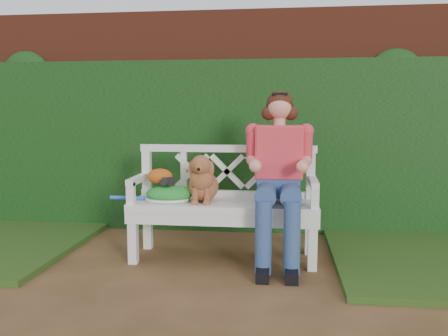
# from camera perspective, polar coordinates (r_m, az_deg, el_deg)

# --- Properties ---
(ground) EXTENTS (60.00, 60.00, 0.00)m
(ground) POSITION_cam_1_polar(r_m,az_deg,el_deg) (3.32, -5.47, -14.42)
(ground) COLOR #4D331D
(brick_wall) EXTENTS (10.00, 0.30, 2.20)m
(brick_wall) POSITION_cam_1_polar(r_m,az_deg,el_deg) (4.97, -0.88, 5.66)
(brick_wall) COLOR maroon
(brick_wall) RESTS_ON ground
(ivy_hedge) EXTENTS (10.00, 0.18, 1.70)m
(ivy_hedge) POSITION_cam_1_polar(r_m,az_deg,el_deg) (4.76, -1.23, 2.59)
(ivy_hedge) COLOR #205C1C
(ivy_hedge) RESTS_ON ground
(garden_bench) EXTENTS (1.59, 0.62, 0.48)m
(garden_bench) POSITION_cam_1_polar(r_m,az_deg,el_deg) (3.90, 0.00, -7.46)
(garden_bench) COLOR white
(garden_bench) RESTS_ON ground
(seated_woman) EXTENTS (0.56, 0.75, 1.32)m
(seated_woman) POSITION_cam_1_polar(r_m,az_deg,el_deg) (3.77, 6.60, -1.47)
(seated_woman) COLOR #E44D73
(seated_woman) RESTS_ON ground
(dog) EXTENTS (0.29, 0.38, 0.39)m
(dog) POSITION_cam_1_polar(r_m,az_deg,el_deg) (3.78, -2.55, -1.18)
(dog) COLOR brown
(dog) RESTS_ON garden_bench
(tennis_racket) EXTENTS (0.73, 0.37, 0.03)m
(tennis_racket) POSITION_cam_1_polar(r_m,az_deg,el_deg) (3.89, -7.27, -3.68)
(tennis_racket) COLOR silver
(tennis_racket) RESTS_ON garden_bench
(green_bag) EXTENTS (0.46, 0.41, 0.13)m
(green_bag) POSITION_cam_1_polar(r_m,az_deg,el_deg) (3.86, -6.57, -3.01)
(green_bag) COLOR #166F21
(green_bag) RESTS_ON garden_bench
(camera_item) EXTENTS (0.13, 0.11, 0.07)m
(camera_item) POSITION_cam_1_polar(r_m,az_deg,el_deg) (3.84, -6.92, -1.57)
(camera_item) COLOR black
(camera_item) RESTS_ON green_bag
(baseball_glove) EXTENTS (0.25, 0.21, 0.13)m
(baseball_glove) POSITION_cam_1_polar(r_m,az_deg,el_deg) (3.89, -7.71, -1.02)
(baseball_glove) COLOR #BA4D12
(baseball_glove) RESTS_ON green_bag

